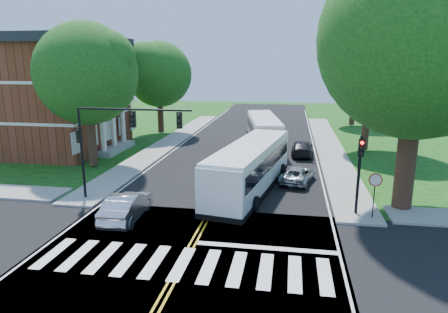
% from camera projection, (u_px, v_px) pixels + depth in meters
% --- Properties ---
extents(ground, '(140.00, 140.00, 0.00)m').
position_uv_depth(ground, '(185.00, 258.00, 17.63)').
color(ground, '#163F0F').
rests_on(ground, ground).
extents(road, '(14.00, 96.00, 0.01)m').
position_uv_depth(road, '(238.00, 161.00, 34.89)').
color(road, black).
rests_on(road, ground).
extents(cross_road, '(60.00, 12.00, 0.01)m').
position_uv_depth(cross_road, '(185.00, 258.00, 17.63)').
color(cross_road, black).
rests_on(cross_road, ground).
extents(center_line, '(0.36, 70.00, 0.01)m').
position_uv_depth(center_line, '(244.00, 151.00, 38.73)').
color(center_line, gold).
rests_on(center_line, road).
extents(edge_line_w, '(0.12, 70.00, 0.01)m').
position_uv_depth(edge_line_w, '(176.00, 148.00, 39.83)').
color(edge_line_w, silver).
rests_on(edge_line_w, road).
extents(edge_line_e, '(0.12, 70.00, 0.01)m').
position_uv_depth(edge_line_e, '(315.00, 154.00, 37.63)').
color(edge_line_e, silver).
rests_on(edge_line_e, road).
extents(crosswalk, '(12.60, 3.00, 0.01)m').
position_uv_depth(crosswalk, '(182.00, 264.00, 17.15)').
color(crosswalk, silver).
rests_on(crosswalk, road).
extents(stop_bar, '(6.60, 0.40, 0.01)m').
position_uv_depth(stop_bar, '(266.00, 248.00, 18.60)').
color(stop_bar, silver).
rests_on(stop_bar, road).
extents(sidewalk_nw, '(2.60, 40.00, 0.15)m').
position_uv_depth(sidewalk_nw, '(171.00, 142.00, 42.93)').
color(sidewalk_nw, gray).
rests_on(sidewalk_nw, ground).
extents(sidewalk_ne, '(2.60, 40.00, 0.15)m').
position_uv_depth(sidewalk_ne, '(329.00, 147.00, 40.25)').
color(sidewalk_ne, gray).
rests_on(sidewalk_ne, ground).
extents(tree_ne_big, '(10.80, 10.80, 14.91)m').
position_uv_depth(tree_ne_big, '(419.00, 39.00, 21.29)').
color(tree_ne_big, '#382216').
rests_on(tree_ne_big, ground).
extents(tree_west_near, '(8.00, 8.00, 11.40)m').
position_uv_depth(tree_west_near, '(87.00, 74.00, 31.17)').
color(tree_west_near, '#382216').
rests_on(tree_west_near, ground).
extents(tree_west_far, '(7.60, 7.60, 10.67)m').
position_uv_depth(tree_west_far, '(159.00, 74.00, 46.56)').
color(tree_west_far, '#382216').
rests_on(tree_west_far, ground).
extents(tree_east_mid, '(8.40, 8.40, 11.93)m').
position_uv_depth(tree_east_mid, '(370.00, 68.00, 36.96)').
color(tree_east_mid, '#382216').
rests_on(tree_east_mid, ground).
extents(tree_east_far, '(7.20, 7.20, 10.34)m').
position_uv_depth(tree_east_far, '(355.00, 74.00, 52.38)').
color(tree_east_far, '#382216').
rests_on(tree_east_far, ground).
extents(brick_building, '(20.00, 13.00, 10.80)m').
position_uv_depth(brick_building, '(20.00, 93.00, 39.11)').
color(brick_building, brown).
rests_on(brick_building, ground).
extents(signal_nw, '(7.15, 0.46, 5.66)m').
position_uv_depth(signal_nw, '(116.00, 132.00, 23.73)').
color(signal_nw, black).
rests_on(signal_nw, ground).
extents(signal_ne, '(0.30, 0.46, 4.40)m').
position_uv_depth(signal_ne, '(360.00, 165.00, 21.79)').
color(signal_ne, black).
rests_on(signal_ne, ground).
extents(stop_sign, '(0.76, 0.08, 2.53)m').
position_uv_depth(stop_sign, '(375.00, 185.00, 21.44)').
color(stop_sign, black).
rests_on(stop_sign, ground).
extents(bus_lead, '(4.78, 12.64, 3.20)m').
position_uv_depth(bus_lead, '(250.00, 167.00, 26.41)').
color(bus_lead, silver).
rests_on(bus_lead, road).
extents(bus_follow, '(4.55, 12.14, 3.07)m').
position_uv_depth(bus_follow, '(264.00, 131.00, 40.20)').
color(bus_follow, silver).
rests_on(bus_follow, road).
extents(hatchback, '(1.74, 4.59, 1.49)m').
position_uv_depth(hatchback, '(127.00, 206.00, 21.85)').
color(hatchback, '#B9BDC1').
rests_on(hatchback, road).
extents(suv, '(2.84, 4.52, 1.16)m').
position_uv_depth(suv, '(298.00, 174.00, 28.57)').
color(suv, '#A6A9AD').
rests_on(suv, road).
extents(dark_sedan, '(2.05, 4.72, 1.35)m').
position_uv_depth(dark_sedan, '(302.00, 148.00, 36.79)').
color(dark_sedan, black).
rests_on(dark_sedan, road).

